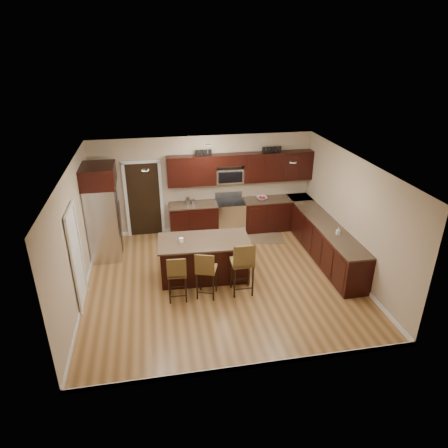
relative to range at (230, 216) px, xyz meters
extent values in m
plane|color=olive|center=(-0.68, -2.45, -0.47)|extent=(6.00, 6.00, 0.00)
plane|color=silver|center=(-0.68, -2.45, 2.23)|extent=(6.00, 6.00, 0.00)
plane|color=tan|center=(-0.68, 0.30, 0.88)|extent=(6.00, 0.00, 6.00)
plane|color=tan|center=(-3.68, -2.45, 0.88)|extent=(0.00, 5.50, 5.50)
plane|color=tan|center=(2.32, -2.45, 0.88)|extent=(0.00, 5.50, 5.50)
cube|color=black|center=(-1.03, 0.00, -0.03)|extent=(1.30, 0.60, 0.88)
cube|color=black|center=(1.35, 0.00, -0.03)|extent=(1.94, 0.60, 0.88)
cube|color=black|center=(2.02, -1.98, -0.03)|extent=(0.60, 3.35, 0.88)
cube|color=brown|center=(-1.03, 0.00, 0.43)|extent=(1.30, 0.63, 0.04)
cube|color=brown|center=(1.35, 0.00, 0.43)|extent=(1.94, 0.63, 0.04)
cube|color=brown|center=(2.02, -1.98, 0.43)|extent=(0.63, 3.35, 0.04)
cube|color=black|center=(-1.03, 0.13, 1.35)|extent=(1.30, 0.33, 0.80)
cube|color=black|center=(1.35, 0.13, 1.35)|extent=(1.94, 0.33, 0.80)
cube|color=black|center=(0.00, 0.13, 1.60)|extent=(0.76, 0.33, 0.30)
cube|color=silver|center=(0.00, 0.00, -0.02)|extent=(0.76, 0.64, 0.90)
cube|color=black|center=(0.00, 0.00, 0.44)|extent=(0.76, 0.60, 0.03)
cube|color=black|center=(0.00, -0.30, -0.02)|extent=(0.65, 0.01, 0.45)
cube|color=silver|center=(0.00, 0.27, 0.55)|extent=(0.76, 0.05, 0.18)
cube|color=silver|center=(0.00, 0.15, 1.15)|extent=(0.76, 0.31, 0.40)
cube|color=black|center=(-2.33, 0.28, 0.56)|extent=(0.85, 0.03, 2.06)
cube|color=white|center=(-3.66, -2.75, 0.55)|extent=(0.03, 0.80, 2.04)
cube|color=black|center=(-1.04, -2.19, -0.03)|extent=(1.98, 1.06, 0.88)
cube|color=brown|center=(-1.04, -2.19, 0.43)|extent=(2.09, 1.17, 0.04)
cube|color=black|center=(-1.04, -2.19, -0.43)|extent=(1.90, 0.98, 0.09)
cube|color=brown|center=(-1.71, -2.97, 0.16)|extent=(0.41, 0.41, 0.06)
cube|color=brown|center=(-1.72, -3.15, 0.36)|extent=(0.39, 0.06, 0.42)
cylinder|color=black|center=(-1.88, -3.14, -0.17)|extent=(0.03, 0.03, 0.60)
cylinder|color=black|center=(-1.54, -3.14, -0.17)|extent=(0.03, 0.03, 0.60)
cylinder|color=black|center=(-1.88, -2.81, -0.17)|extent=(0.03, 0.03, 0.60)
cylinder|color=black|center=(-1.54, -2.81, -0.17)|extent=(0.03, 0.03, 0.60)
cube|color=brown|center=(-1.10, -2.97, 0.18)|extent=(0.51, 0.51, 0.06)
cube|color=brown|center=(-1.15, -3.15, 0.39)|extent=(0.39, 0.16, 0.43)
cylinder|color=black|center=(-1.27, -3.15, -0.16)|extent=(0.03, 0.03, 0.62)
cylinder|color=black|center=(-0.92, -3.15, -0.16)|extent=(0.03, 0.03, 0.62)
cylinder|color=black|center=(-1.27, -2.80, -0.16)|extent=(0.03, 0.03, 0.62)
cylinder|color=black|center=(-0.92, -2.80, -0.16)|extent=(0.03, 0.03, 0.62)
cube|color=brown|center=(-0.34, -2.97, 0.27)|extent=(0.46, 0.46, 0.07)
cube|color=brown|center=(-0.34, -3.18, 0.51)|extent=(0.46, 0.05, 0.49)
cylinder|color=black|center=(-0.54, -3.17, -0.12)|extent=(0.04, 0.04, 0.71)
cylinder|color=black|center=(-0.14, -3.17, -0.12)|extent=(0.04, 0.04, 0.71)
cylinder|color=black|center=(-0.54, -2.78, -0.12)|extent=(0.04, 0.04, 0.71)
cylinder|color=black|center=(-0.14, -2.78, -0.12)|extent=(0.04, 0.04, 0.71)
cube|color=silver|center=(-3.30, -0.79, 0.46)|extent=(0.72, 0.93, 1.86)
cube|color=black|center=(-2.94, -0.79, 0.46)|extent=(0.01, 0.02, 1.77)
cylinder|color=silver|center=(-2.91, -0.87, 0.55)|extent=(0.02, 0.02, 0.83)
cylinder|color=silver|center=(-2.91, -0.71, 0.55)|extent=(0.02, 0.02, 0.83)
cube|color=black|center=(-3.30, -0.79, 1.63)|extent=(0.78, 0.99, 0.49)
cube|color=brown|center=(0.87, -0.60, -0.47)|extent=(1.10, 0.81, 0.01)
imported|color=silver|center=(0.90, 0.00, 0.48)|extent=(0.31, 0.31, 0.07)
imported|color=#B2B2B2|center=(2.02, -2.47, 0.53)|extent=(0.09, 0.09, 0.17)
cylinder|color=silver|center=(-1.18, 0.00, 0.55)|extent=(0.12, 0.12, 0.21)
cylinder|color=silver|center=(-1.02, 0.00, 0.52)|extent=(0.11, 0.11, 0.15)
cylinder|color=white|center=(-1.54, -2.19, 0.50)|extent=(0.10, 0.10, 0.10)
camera|label=1|loc=(-2.03, -10.04, 4.49)|focal=32.00mm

